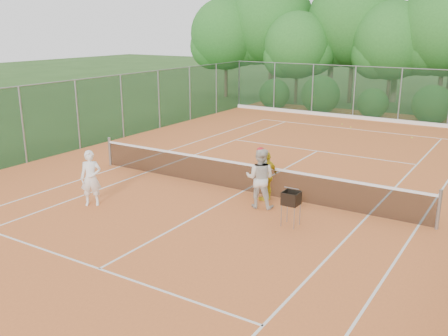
# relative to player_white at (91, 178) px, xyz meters

# --- Properties ---
(ground) EXTENTS (120.00, 120.00, 0.00)m
(ground) POSITION_rel_player_white_xyz_m (3.20, 3.53, -0.86)
(ground) COLOR #284C1B
(ground) RESTS_ON ground
(clay_court) EXTENTS (18.00, 36.00, 0.02)m
(clay_court) POSITION_rel_player_white_xyz_m (3.20, 3.53, -0.85)
(clay_court) COLOR orange
(clay_court) RESTS_ON ground
(tennis_net) EXTENTS (11.97, 0.10, 1.10)m
(tennis_net) POSITION_rel_player_white_xyz_m (3.20, 3.53, -0.33)
(tennis_net) COLOR gray
(tennis_net) RESTS_ON clay_court
(player_white) EXTENTS (0.73, 0.69, 1.68)m
(player_white) POSITION_rel_player_white_xyz_m (0.00, 0.00, 0.00)
(player_white) COLOR white
(player_white) RESTS_ON clay_court
(player_center_grp) EXTENTS (1.02, 0.88, 1.83)m
(player_center_grp) POSITION_rel_player_white_xyz_m (4.35, 2.51, 0.07)
(player_center_grp) COLOR beige
(player_center_grp) RESTS_ON clay_court
(player_yellow) EXTENTS (0.56, 0.96, 1.55)m
(player_yellow) POSITION_rel_player_white_xyz_m (4.22, 3.19, -0.07)
(player_yellow) COLOR yellow
(player_yellow) RESTS_ON clay_court
(ball_hopper) EXTENTS (0.42, 0.42, 0.96)m
(ball_hopper) POSITION_rel_player_white_xyz_m (5.74, 1.69, -0.08)
(ball_hopper) COLOR gray
(ball_hopper) RESTS_ON clay_court
(stray_ball_a) EXTENTS (0.07, 0.07, 0.07)m
(stray_ball_a) POSITION_rel_player_white_xyz_m (2.76, 15.68, -0.81)
(stray_ball_a) COLOR #DBEE37
(stray_ball_a) RESTS_ON clay_court
(stray_ball_b) EXTENTS (0.07, 0.07, 0.07)m
(stray_ball_b) POSITION_rel_player_white_xyz_m (2.07, 16.29, -0.81)
(stray_ball_b) COLOR #C1CE2F
(stray_ball_b) RESTS_ON clay_court
(stray_ball_c) EXTENTS (0.07, 0.07, 0.07)m
(stray_ball_c) POSITION_rel_player_white_xyz_m (6.07, 14.78, -0.81)
(stray_ball_c) COLOR #CCEF37
(stray_ball_c) RESTS_ON clay_court
(court_markings) EXTENTS (11.03, 23.83, 0.01)m
(court_markings) POSITION_rel_player_white_xyz_m (3.20, 3.53, -0.84)
(court_markings) COLOR white
(court_markings) RESTS_ON clay_court
(fence_back) EXTENTS (18.07, 0.07, 3.00)m
(fence_back) POSITION_rel_player_white_xyz_m (3.20, 18.53, 0.66)
(fence_back) COLOR #19381E
(fence_back) RESTS_ON clay_court
(fence_left) EXTENTS (0.07, 33.07, 3.00)m
(fence_left) POSITION_rel_player_white_xyz_m (-5.80, 2.03, 0.66)
(fence_left) COLOR #19381E
(fence_left) RESTS_ON clay_court
(tropical_treeline) EXTENTS (32.10, 8.49, 15.03)m
(tropical_treeline) POSITION_rel_player_white_xyz_m (4.63, 23.75, 4.25)
(tropical_treeline) COLOR brown
(tropical_treeline) RESTS_ON ground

